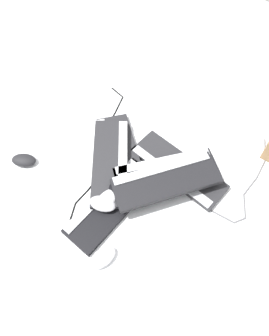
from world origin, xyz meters
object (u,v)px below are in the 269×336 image
object	(u,v)px
mouse_1	(103,204)
keyboard_3	(111,161)
keyboard_1	(178,169)
keyboard_2	(120,154)
keyboard_5	(166,180)
mouse_3	(103,257)
keyboard_4	(166,173)
mouse_4	(107,199)
mouse_2	(118,194)
mouse_0	(24,160)
keyboard_0	(112,203)

from	to	relation	value
mouse_1	keyboard_3	bearing A→B (deg)	-80.90
keyboard_1	keyboard_2	size ratio (longest dim) A/B	0.98
keyboard_2	keyboard_3	world-z (taller)	keyboard_3
keyboard_5	mouse_3	bearing A→B (deg)	5.67
keyboard_4	keyboard_1	bearing A→B (deg)	169.21
mouse_1	mouse_4	distance (m)	0.03
mouse_2	keyboard_3	bearing A→B (deg)	157.70
keyboard_1	mouse_4	xyz separation A→B (m)	(0.33, -0.10, 0.04)
keyboard_2	mouse_0	world-z (taller)	mouse_0
mouse_1	mouse_2	world-z (taller)	same
mouse_0	mouse_1	size ratio (longest dim) A/B	1.00
keyboard_4	mouse_0	world-z (taller)	keyboard_4
mouse_4	keyboard_1	bearing A→B (deg)	-18.74
mouse_1	mouse_3	distance (m)	0.21
mouse_0	mouse_4	xyz separation A→B (m)	(-0.13, 0.42, 0.03)
keyboard_5	mouse_2	distance (m)	0.20
mouse_4	keyboard_0	bearing A→B (deg)	-51.58
mouse_2	mouse_4	size ratio (longest dim) A/B	1.00
mouse_0	keyboard_0	bearing A→B (deg)	-20.41
mouse_2	mouse_4	xyz separation A→B (m)	(0.05, -0.01, 0.00)
mouse_0	mouse_2	xyz separation A→B (m)	(-0.18, 0.43, 0.03)
keyboard_2	keyboard_4	bearing A→B (deg)	105.99
keyboard_2	keyboard_4	world-z (taller)	keyboard_4
keyboard_5	mouse_2	xyz separation A→B (m)	(0.17, -0.10, -0.02)
mouse_2	mouse_4	world-z (taller)	same
keyboard_5	mouse_2	world-z (taller)	keyboard_5
keyboard_0	keyboard_1	distance (m)	0.33
keyboard_3	mouse_2	world-z (taller)	mouse_2
keyboard_0	keyboard_5	bearing A→B (deg)	153.87
keyboard_3	keyboard_4	xyz separation A→B (m)	(-0.13, 0.21, 0.00)
keyboard_2	mouse_1	xyz separation A→B (m)	(0.23, 0.14, 0.04)
keyboard_5	keyboard_3	bearing A→B (deg)	-69.81
keyboard_0	mouse_4	bearing A→B (deg)	-49.05
keyboard_1	keyboard_4	size ratio (longest dim) A/B	0.98
keyboard_1	keyboard_5	bearing A→B (deg)	10.60
keyboard_1	keyboard_5	distance (m)	0.12
mouse_3	mouse_4	world-z (taller)	mouse_4
mouse_0	mouse_2	size ratio (longest dim) A/B	1.00
mouse_3	keyboard_3	bearing A→B (deg)	-132.11
keyboard_3	mouse_3	xyz separation A→B (m)	(0.30, 0.28, -0.02)
keyboard_3	mouse_0	size ratio (longest dim) A/B	3.83
keyboard_4	mouse_2	xyz separation A→B (m)	(0.21, -0.07, 0.01)
keyboard_5	keyboard_4	bearing A→B (deg)	-141.23
mouse_1	mouse_2	bearing A→B (deg)	-128.12
keyboard_1	keyboard_4	bearing A→B (deg)	-10.79
keyboard_2	mouse_2	distance (m)	0.22
mouse_2	keyboard_4	bearing A→B (deg)	80.66
keyboard_2	keyboard_4	distance (m)	0.23
keyboard_3	mouse_0	xyz separation A→B (m)	(0.27, -0.29, -0.02)
keyboard_3	keyboard_5	xyz separation A→B (m)	(-0.09, 0.24, 0.03)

